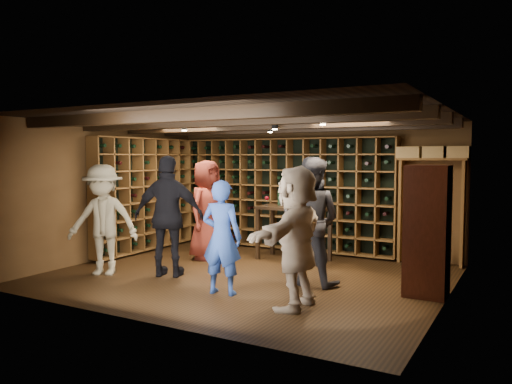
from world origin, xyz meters
The scene contains 13 objects.
ground centered at (0.00, 0.00, 0.00)m, with size 6.00×6.00×0.00m, color black.
room_shell centered at (0.00, 0.05, 2.42)m, with size 6.00×6.00×6.00m.
wine_rack_back centered at (-0.52, 2.33, 1.15)m, with size 4.65×0.30×2.20m.
wine_rack_left centered at (-2.83, 0.82, 1.15)m, with size 0.30×2.65×2.20m.
crate_shelf centered at (2.41, 2.32, 1.57)m, with size 1.20×0.32×2.07m.
display_cabinet centered at (2.71, 0.20, 0.86)m, with size 0.55×0.50×1.75m.
man_blue_shirt centered at (0.24, -1.08, 0.79)m, with size 0.57×0.38×1.58m, color navy.
man_grey_suit centered at (1.09, 0.02, 0.94)m, with size 0.92×0.71×1.89m, color black.
guest_red_floral centered at (-1.31, 0.80, 0.91)m, with size 0.89×0.58×1.83m, color maroon.
guest_woman_black centered at (-1.05, -0.62, 0.96)m, with size 1.12×0.47×1.91m, color black.
guest_khaki centered at (-2.05, -1.03, 0.88)m, with size 1.14×0.66×1.77m, color #827759.
guest_beige centered at (1.40, -1.15, 0.89)m, with size 1.65×0.53×1.78m, color gray.
tasting_table centered at (0.15, 1.46, 0.86)m, with size 1.34×0.71×1.27m.
Camera 1 is at (3.95, -6.76, 1.88)m, focal length 35.00 mm.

